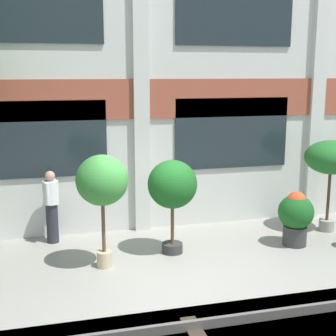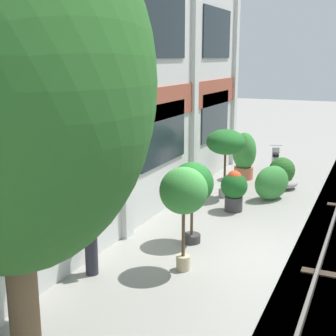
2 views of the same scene
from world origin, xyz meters
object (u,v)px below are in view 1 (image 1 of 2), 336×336
Objects in this scene: potted_plant_tall_urn at (102,183)px; potted_plant_fluted_column at (296,215)px; potted_plant_low_pan at (331,159)px; potted_plant_terracotta_small at (172,187)px; resident_by_doorway at (51,205)px.

potted_plant_fluted_column is at bearing 2.05° from potted_plant_tall_urn.
potted_plant_low_pan is at bearing 8.63° from potted_plant_tall_urn.
potted_plant_fluted_column is 0.55× the size of potted_plant_tall_urn.
potted_plant_terracotta_small is 0.89× the size of potted_plant_tall_urn.
resident_by_doorway is (-5.10, 1.48, 0.18)m from potted_plant_fluted_column.
potted_plant_tall_urn is at bearing -177.95° from potted_plant_fluted_column.
resident_by_doorway is (-2.41, 1.24, -0.55)m from potted_plant_terracotta_small.
potted_plant_terracotta_small is 1.54m from potted_plant_tall_urn.
potted_plant_terracotta_small is at bearing -9.06° from resident_by_doorway.
potted_plant_tall_urn is at bearing -171.37° from potted_plant_low_pan.
potted_plant_tall_urn is at bearing -165.13° from potted_plant_terracotta_small.
potted_plant_fluted_column is at bearing 2.01° from resident_by_doorway.
potted_plant_terracotta_small is 3.95m from potted_plant_low_pan.
potted_plant_terracotta_small is 1.22× the size of resident_by_doorway.
potted_plant_low_pan reaches higher than potted_plant_terracotta_small.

